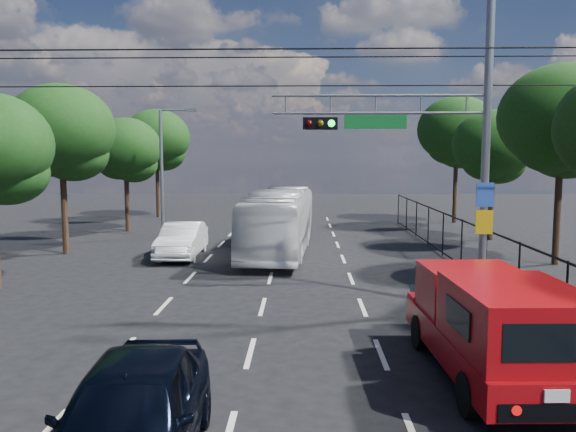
{
  "coord_description": "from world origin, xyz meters",
  "views": [
    {
      "loc": [
        1.19,
        -8.48,
        4.49
      ],
      "look_at": [
        0.78,
        7.53,
        2.8
      ],
      "focal_mm": 35.0,
      "sensor_mm": 36.0,
      "label": 1
    }
  ],
  "objects_px": {
    "red_pickup": "(492,323)",
    "navy_hatchback": "(131,416)",
    "white_bus": "(279,221)",
    "white_van": "(182,240)",
    "signal_mast": "(444,131)"
  },
  "relations": [
    {
      "from": "red_pickup",
      "to": "navy_hatchback",
      "type": "distance_m",
      "value": 7.17
    },
    {
      "from": "white_van",
      "to": "white_bus",
      "type": "bearing_deg",
      "value": 15.17
    },
    {
      "from": "white_bus",
      "to": "red_pickup",
      "type": "bearing_deg",
      "value": -68.07
    },
    {
      "from": "navy_hatchback",
      "to": "white_van",
      "type": "xyz_separation_m",
      "value": [
        -2.98,
        17.22,
        -0.06
      ]
    },
    {
      "from": "signal_mast",
      "to": "red_pickup",
      "type": "relative_size",
      "value": 1.6
    },
    {
      "from": "navy_hatchback",
      "to": "signal_mast",
      "type": "bearing_deg",
      "value": 50.48
    },
    {
      "from": "navy_hatchback",
      "to": "white_van",
      "type": "relative_size",
      "value": 1.04
    },
    {
      "from": "navy_hatchback",
      "to": "white_bus",
      "type": "bearing_deg",
      "value": 82.44
    },
    {
      "from": "white_bus",
      "to": "white_van",
      "type": "relative_size",
      "value": 2.3
    },
    {
      "from": "red_pickup",
      "to": "white_bus",
      "type": "xyz_separation_m",
      "value": [
        -4.88,
        14.91,
        0.33
      ]
    },
    {
      "from": "signal_mast",
      "to": "navy_hatchback",
      "type": "height_order",
      "value": "signal_mast"
    },
    {
      "from": "signal_mast",
      "to": "white_van",
      "type": "relative_size",
      "value": 2.03
    },
    {
      "from": "navy_hatchback",
      "to": "white_van",
      "type": "bearing_deg",
      "value": 96.46
    },
    {
      "from": "white_van",
      "to": "signal_mast",
      "type": "bearing_deg",
      "value": -41.79
    },
    {
      "from": "signal_mast",
      "to": "white_van",
      "type": "distance_m",
      "value": 13.38
    }
  ]
}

